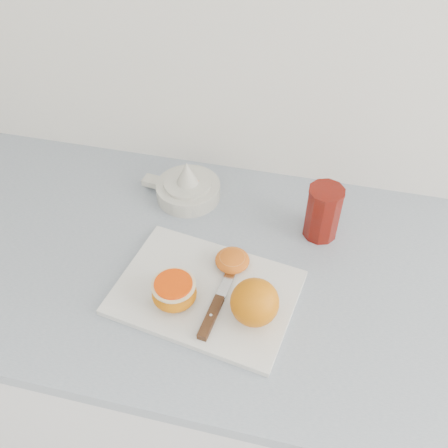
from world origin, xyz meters
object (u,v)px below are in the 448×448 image
counter (218,373)px  cutting_board (206,292)px  red_tumbler (323,214)px  half_orange (174,292)px  citrus_juicer (187,187)px

counter → cutting_board: 0.46m
cutting_board → red_tumbler: (0.19, 0.21, 0.05)m
half_orange → citrus_juicer: 0.30m
cutting_board → red_tumbler: bearing=47.7°
citrus_juicer → cutting_board: bearing=-66.9°
half_orange → red_tumbler: (0.24, 0.24, 0.02)m
cutting_board → citrus_juicer: citrus_juicer is taller
cutting_board → half_orange: bearing=-143.6°
red_tumbler → cutting_board: bearing=-132.3°
cutting_board → red_tumbler: 0.29m
citrus_juicer → red_tumbler: size_ratio=1.53×
cutting_board → red_tumbler: size_ratio=2.73×
counter → cutting_board: bearing=-89.9°
cutting_board → citrus_juicer: bearing=113.1°
counter → cutting_board: cutting_board is taller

